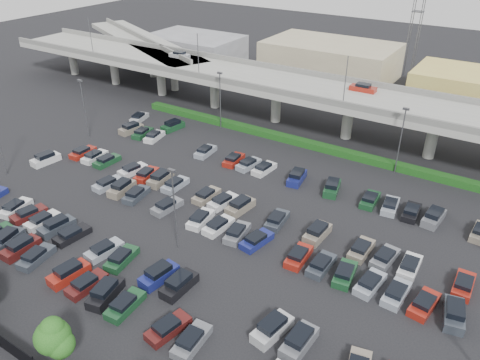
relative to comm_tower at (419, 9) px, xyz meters
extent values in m
plane|color=black|center=(-4.00, -74.00, -15.61)|extent=(280.00, 280.00, 0.00)
cube|color=gray|center=(-4.00, -42.00, -8.36)|extent=(150.00, 13.00, 1.10)
cube|color=#5C5C58|center=(-4.00, -48.25, -7.31)|extent=(150.00, 0.50, 1.00)
cube|color=#5C5C58|center=(-4.00, -35.75, -7.31)|extent=(150.00, 0.50, 1.00)
cylinder|color=gray|center=(-69.00, -42.00, -12.26)|extent=(1.80, 1.80, 6.70)
cube|color=#5C5C58|center=(-69.00, -42.00, -9.11)|extent=(2.60, 9.75, 0.50)
cylinder|color=gray|center=(-55.00, -42.00, -12.26)|extent=(1.80, 1.80, 6.70)
cube|color=#5C5C58|center=(-55.00, -42.00, -9.11)|extent=(2.60, 9.75, 0.50)
cylinder|color=gray|center=(-41.00, -42.00, -12.26)|extent=(1.80, 1.80, 6.70)
cube|color=#5C5C58|center=(-41.00, -42.00, -9.11)|extent=(2.60, 9.75, 0.50)
cylinder|color=gray|center=(-27.00, -42.00, -12.26)|extent=(1.80, 1.80, 6.70)
cube|color=#5C5C58|center=(-27.00, -42.00, -9.11)|extent=(2.60, 9.75, 0.50)
cylinder|color=gray|center=(-13.00, -42.00, -12.26)|extent=(1.80, 1.80, 6.70)
cube|color=#5C5C58|center=(-13.00, -42.00, -9.11)|extent=(2.60, 9.75, 0.50)
cylinder|color=gray|center=(1.00, -42.00, -12.26)|extent=(1.80, 1.80, 6.70)
cube|color=#5C5C58|center=(1.00, -42.00, -9.11)|extent=(2.60, 9.75, 0.50)
cylinder|color=gray|center=(15.00, -42.00, -12.26)|extent=(1.80, 1.80, 6.70)
cube|color=#5C5C58|center=(15.00, -42.00, -9.11)|extent=(2.60, 9.75, 0.50)
cube|color=#B4B5B9|center=(-38.00, -39.00, -7.40)|extent=(4.40, 1.82, 0.82)
cube|color=black|center=(-38.00, -39.00, -6.77)|extent=(2.30, 1.60, 0.50)
cube|color=maroon|center=(2.00, -39.00, -7.40)|extent=(4.40, 1.82, 0.82)
cube|color=black|center=(2.00, -39.00, -6.77)|extent=(2.30, 1.60, 0.50)
cylinder|color=#4B4C50|center=(-54.00, -48.10, -3.81)|extent=(0.14, 0.14, 8.00)
cylinder|color=#4B4C50|center=(-26.00, -48.10, -3.81)|extent=(0.14, 0.14, 8.00)
cylinder|color=#4B4C50|center=(2.00, -48.10, -3.81)|extent=(0.14, 0.14, 8.00)
cube|color=gray|center=(-56.00, -31.00, -8.36)|extent=(50.93, 30.13, 1.10)
cube|color=#5C5C58|center=(-56.00, -31.00, -7.31)|extent=(47.34, 22.43, 1.00)
cylinder|color=gray|center=(-73.22, -22.97, -12.26)|extent=(1.60, 1.60, 6.70)
cylinder|color=gray|center=(-62.34, -28.04, -12.26)|extent=(1.60, 1.60, 6.70)
cylinder|color=gray|center=(-51.47, -33.11, -12.26)|extent=(1.60, 1.60, 6.70)
cylinder|color=gray|center=(-40.59, -38.18, -12.26)|extent=(1.60, 1.60, 6.70)
cube|color=#143C11|center=(-4.00, -49.00, -15.06)|extent=(66.00, 1.60, 1.10)
cube|color=black|center=(-4.00, -102.00, -14.71)|extent=(70.00, 0.06, 1.80)
cylinder|color=#332316|center=(-2.00, -100.39, -14.63)|extent=(0.26, 0.26, 1.97)
sphere|color=#174B14|center=(-2.00, -100.39, -12.22)|extent=(3.07, 3.07, 3.07)
sphere|color=#174B14|center=(-1.29, -100.29, -12.76)|extent=(2.41, 2.41, 2.41)
sphere|color=#174B14|center=(-2.60, -100.47, -12.55)|extent=(2.41, 2.41, 2.41)
sphere|color=#174B14|center=(-1.96, -100.27, -11.34)|extent=(2.08, 2.08, 2.08)
cube|color=#30363F|center=(-21.25, -92.50, -15.09)|extent=(2.73, 4.69, 1.05)
cube|color=black|center=(-21.25, -92.50, -14.27)|extent=(2.13, 2.88, 0.65)
cube|color=#4B1514|center=(-18.50, -92.50, -15.09)|extent=(1.88, 4.42, 1.05)
cube|color=black|center=(-18.50, -92.50, -14.27)|extent=(1.64, 2.62, 0.65)
cube|color=#30363F|center=(-15.75, -92.50, -15.20)|extent=(2.51, 4.64, 0.82)
cube|color=black|center=(-15.75, -92.70, -14.57)|extent=(1.95, 2.53, 0.50)
cube|color=maroon|center=(-10.25, -92.50, -15.09)|extent=(2.35, 4.59, 1.05)
cube|color=black|center=(-10.25, -92.50, -14.27)|extent=(1.91, 2.78, 0.65)
cube|color=#4B1514|center=(-7.50, -92.50, -15.20)|extent=(2.11, 4.51, 0.82)
cube|color=black|center=(-7.50, -92.70, -14.57)|extent=(1.75, 2.40, 0.50)
cube|color=black|center=(-4.75, -92.50, -15.09)|extent=(2.68, 4.68, 1.05)
cube|color=black|center=(-4.75, -92.50, -14.27)|extent=(2.10, 2.87, 0.65)
cube|color=#174223|center=(-2.00, -92.50, -15.20)|extent=(2.13, 4.52, 0.82)
cube|color=black|center=(-2.00, -92.70, -14.57)|extent=(1.76, 2.41, 0.50)
cube|color=#4B1514|center=(3.50, -92.50, -15.20)|extent=(2.59, 4.66, 0.82)
cube|color=black|center=(3.50, -92.70, -14.57)|extent=(1.99, 2.55, 0.50)
cube|color=slate|center=(6.25, -92.50, -15.20)|extent=(2.13, 4.52, 0.82)
cube|color=black|center=(6.25, -92.70, -14.57)|extent=(1.76, 2.41, 0.50)
cube|color=silver|center=(-26.75, -87.50, -15.20)|extent=(2.59, 4.66, 0.82)
cube|color=black|center=(-26.75, -87.70, -14.57)|extent=(1.99, 2.55, 0.50)
cube|color=#4B1514|center=(-24.00, -87.50, -15.20)|extent=(2.48, 4.63, 0.82)
cube|color=black|center=(-24.00, -87.70, -14.57)|extent=(1.94, 2.52, 0.50)
cube|color=silver|center=(-21.25, -87.50, -15.20)|extent=(1.96, 4.46, 0.82)
cube|color=black|center=(-21.25, -87.70, -14.57)|extent=(1.68, 2.35, 0.50)
cube|color=#30363F|center=(-18.50, -87.50, -15.09)|extent=(2.33, 4.59, 1.05)
cube|color=black|center=(-18.50, -87.50, -14.27)|extent=(1.90, 2.77, 0.65)
cube|color=black|center=(-15.75, -87.50, -15.20)|extent=(2.25, 4.56, 0.82)
cube|color=black|center=(-15.75, -87.70, -14.57)|extent=(1.82, 2.45, 0.50)
cube|color=#8A929F|center=(-10.25, -87.50, -15.20)|extent=(2.45, 4.62, 0.82)
cube|color=black|center=(-10.25, -87.70, -14.57)|extent=(1.92, 2.51, 0.50)
cube|color=#174223|center=(-7.50, -87.50, -15.20)|extent=(2.49, 4.63, 0.82)
cube|color=black|center=(-7.50, -87.70, -14.57)|extent=(1.94, 2.52, 0.50)
cube|color=navy|center=(-2.00, -87.50, -15.09)|extent=(2.41, 4.61, 1.05)
cube|color=black|center=(-2.00, -87.50, -14.27)|extent=(1.94, 2.80, 0.65)
cube|color=black|center=(0.75, -87.50, -15.09)|extent=(1.95, 4.45, 1.05)
cube|color=black|center=(0.75, -87.50, -14.27)|extent=(1.68, 2.65, 0.65)
cube|color=#B4B5B9|center=(11.75, -87.50, -15.09)|extent=(2.58, 4.66, 1.05)
cube|color=black|center=(11.75, -87.50, -14.27)|extent=(2.04, 2.85, 0.65)
cube|color=slate|center=(14.50, -87.50, -15.09)|extent=(2.05, 4.49, 1.05)
cube|color=black|center=(14.50, -87.50, -14.27)|extent=(1.74, 2.68, 0.65)
cube|color=silver|center=(-35.00, -76.50, -15.09)|extent=(2.30, 4.58, 1.05)
cube|color=black|center=(-35.00, -76.50, -14.27)|extent=(1.88, 2.76, 0.65)
cube|color=#8A929F|center=(-21.25, -76.50, -15.20)|extent=(2.23, 4.55, 0.82)
cube|color=black|center=(-21.25, -76.70, -14.57)|extent=(1.81, 2.44, 0.50)
cube|color=gray|center=(-18.50, -76.50, -15.09)|extent=(2.30, 4.58, 1.05)
cube|color=black|center=(-18.50, -76.50, -14.27)|extent=(1.88, 2.76, 0.65)
cube|color=#30363F|center=(-15.75, -76.50, -15.20)|extent=(2.48, 4.63, 0.82)
cube|color=black|center=(-15.75, -76.70, -14.57)|extent=(1.94, 2.52, 0.50)
cube|color=slate|center=(-10.25, -76.50, -15.20)|extent=(2.31, 4.58, 0.82)
cube|color=black|center=(-10.25, -76.70, -14.57)|extent=(1.85, 2.47, 0.50)
cube|color=silver|center=(-4.75, -76.50, -15.20)|extent=(2.34, 4.59, 0.82)
cube|color=black|center=(-4.75, -76.70, -14.57)|extent=(1.87, 2.48, 0.50)
cube|color=silver|center=(-2.00, -76.50, -15.20)|extent=(2.20, 4.54, 0.82)
cube|color=black|center=(-2.00, -76.70, -14.57)|extent=(1.80, 2.43, 0.50)
cube|color=slate|center=(0.75, -76.50, -15.20)|extent=(2.39, 4.60, 0.82)
cube|color=black|center=(0.75, -76.70, -14.57)|extent=(1.90, 2.49, 0.50)
cube|color=navy|center=(3.50, -76.50, -15.20)|extent=(2.56, 4.65, 0.82)
cube|color=black|center=(3.50, -76.70, -14.57)|extent=(1.98, 2.55, 0.50)
cube|color=maroon|center=(9.00, -76.50, -15.20)|extent=(2.03, 4.48, 0.82)
cube|color=black|center=(9.00, -76.70, -14.57)|extent=(1.71, 2.38, 0.50)
cube|color=#30363F|center=(11.75, -76.50, -15.20)|extent=(1.94, 4.45, 0.82)
cube|color=black|center=(11.75, -76.70, -14.57)|extent=(1.67, 2.34, 0.50)
cube|color=#174223|center=(14.50, -76.50, -15.20)|extent=(2.35, 4.59, 0.82)
cube|color=black|center=(14.50, -76.70, -14.57)|extent=(1.87, 2.48, 0.50)
cube|color=#8A929F|center=(17.25, -76.50, -15.20)|extent=(2.35, 4.59, 0.82)
cube|color=black|center=(17.25, -76.70, -14.57)|extent=(1.87, 2.48, 0.50)
cube|color=#8A929F|center=(20.00, -76.50, -15.20)|extent=(2.07, 4.50, 0.82)
cube|color=black|center=(20.00, -76.70, -14.57)|extent=(1.73, 2.39, 0.50)
cube|color=maroon|center=(22.75, -76.50, -15.20)|extent=(2.40, 4.61, 0.82)
cube|color=black|center=(22.75, -76.70, -14.57)|extent=(1.90, 2.50, 0.50)
cube|color=#30363F|center=(25.50, -76.50, -15.09)|extent=(2.64, 4.67, 1.05)
cube|color=black|center=(25.50, -76.50, -14.27)|extent=(2.08, 2.86, 0.65)
cube|color=maroon|center=(-32.25, -71.50, -15.20)|extent=(1.95, 4.45, 0.82)
cube|color=black|center=(-32.25, -71.70, -14.57)|extent=(1.67, 2.34, 0.50)
cube|color=silver|center=(-29.50, -71.50, -15.20)|extent=(2.12, 4.51, 0.82)
cube|color=black|center=(-29.50, -71.70, -14.57)|extent=(1.76, 2.40, 0.50)
cube|color=#174223|center=(-26.75, -71.50, -15.20)|extent=(1.96, 4.45, 0.82)
cube|color=black|center=(-26.75, -71.70, -14.57)|extent=(1.67, 2.35, 0.50)
cube|color=silver|center=(-21.25, -71.50, -15.20)|extent=(2.53, 4.64, 0.82)
cube|color=black|center=(-21.25, -71.70, -14.57)|extent=(1.96, 2.53, 0.50)
cube|color=maroon|center=(-18.50, -71.50, -15.20)|extent=(2.50, 4.64, 0.82)
cube|color=black|center=(-18.50, -71.70, -14.57)|extent=(1.95, 2.53, 0.50)
cube|color=gray|center=(-15.75, -71.50, -15.09)|extent=(2.18, 4.54, 1.05)
cube|color=black|center=(-15.75, -71.50, -14.27)|extent=(1.81, 2.72, 0.65)
cube|color=#8A929F|center=(-13.00, -71.50, -15.20)|extent=(1.83, 4.41, 0.82)
cube|color=black|center=(-13.00, -71.70, -14.57)|extent=(1.61, 2.31, 0.50)
cube|color=gray|center=(-7.50, -71.50, -15.20)|extent=(1.99, 4.47, 0.82)
cube|color=black|center=(-7.50, -71.70, -14.57)|extent=(1.69, 2.36, 0.50)
cube|color=silver|center=(-4.75, -71.50, -15.20)|extent=(2.48, 4.63, 0.82)
cube|color=black|center=(-4.75, -71.70, -14.57)|extent=(1.94, 2.52, 0.50)
cube|color=gray|center=(-2.00, -71.50, -15.09)|extent=(2.32, 4.58, 1.05)
cube|color=black|center=(-2.00, -71.50, -14.27)|extent=(1.89, 2.77, 0.65)
cube|color=#30363F|center=(3.50, -71.50, -15.20)|extent=(2.28, 4.57, 0.82)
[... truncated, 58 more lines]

